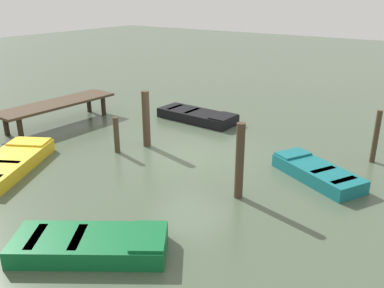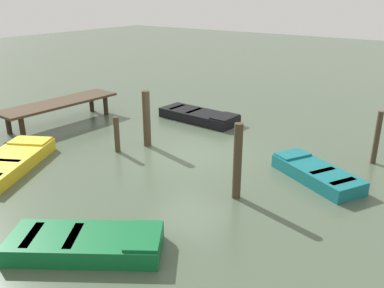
{
  "view_description": "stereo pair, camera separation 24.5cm",
  "coord_description": "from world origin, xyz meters",
  "px_view_note": "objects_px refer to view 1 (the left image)",
  "views": [
    {
      "loc": [
        -10.78,
        -7.53,
        5.28
      ],
      "look_at": [
        0.0,
        0.0,
        0.35
      ],
      "focal_mm": 38.42,
      "sensor_mm": 36.0,
      "label": 1
    },
    {
      "loc": [
        -10.64,
        -7.73,
        5.28
      ],
      "look_at": [
        0.0,
        0.0,
        0.35
      ],
      "focal_mm": 38.42,
      "sensor_mm": 36.0,
      "label": 2
    }
  ],
  "objects_px": {
    "mooring_piling_center": "(376,137)",
    "mooring_piling_near_left": "(240,161)",
    "dock_segment": "(57,105)",
    "rowboat_green": "(91,244)",
    "rowboat_teal": "(317,172)",
    "rowboat_black": "(197,116)",
    "mooring_piling_far_left": "(116,135)",
    "mooring_piling_near_right": "(146,119)",
    "rowboat_yellow": "(9,163)"
  },
  "relations": [
    {
      "from": "mooring_piling_center",
      "to": "mooring_piling_near_left",
      "type": "bearing_deg",
      "value": 152.66
    },
    {
      "from": "dock_segment",
      "to": "rowboat_green",
      "type": "height_order",
      "value": "dock_segment"
    },
    {
      "from": "mooring_piling_center",
      "to": "rowboat_green",
      "type": "bearing_deg",
      "value": 156.68
    },
    {
      "from": "rowboat_teal",
      "to": "rowboat_black",
      "type": "bearing_deg",
      "value": 2.98
    },
    {
      "from": "mooring_piling_far_left",
      "to": "mooring_piling_near_right",
      "type": "height_order",
      "value": "mooring_piling_near_right"
    },
    {
      "from": "rowboat_black",
      "to": "rowboat_teal",
      "type": "bearing_deg",
      "value": -21.7
    },
    {
      "from": "rowboat_green",
      "to": "rowboat_teal",
      "type": "distance_m",
      "value": 6.92
    },
    {
      "from": "rowboat_black",
      "to": "mooring_piling_near_right",
      "type": "distance_m",
      "value": 3.68
    },
    {
      "from": "mooring_piling_near_left",
      "to": "dock_segment",
      "type": "bearing_deg",
      "value": 81.51
    },
    {
      "from": "mooring_piling_far_left",
      "to": "mooring_piling_center",
      "type": "distance_m",
      "value": 8.55
    },
    {
      "from": "mooring_piling_near_right",
      "to": "rowboat_teal",
      "type": "bearing_deg",
      "value": -82.62
    },
    {
      "from": "dock_segment",
      "to": "mooring_piling_center",
      "type": "distance_m",
      "value": 12.18
    },
    {
      "from": "rowboat_yellow",
      "to": "mooring_piling_near_right",
      "type": "relative_size",
      "value": 1.9
    },
    {
      "from": "rowboat_yellow",
      "to": "mooring_piling_near_left",
      "type": "relative_size",
      "value": 1.81
    },
    {
      "from": "rowboat_yellow",
      "to": "mooring_piling_near_left",
      "type": "height_order",
      "value": "mooring_piling_near_left"
    },
    {
      "from": "rowboat_green",
      "to": "rowboat_black",
      "type": "bearing_deg",
      "value": 76.88
    },
    {
      "from": "rowboat_yellow",
      "to": "mooring_piling_near_right",
      "type": "height_order",
      "value": "mooring_piling_near_right"
    },
    {
      "from": "dock_segment",
      "to": "mooring_piling_near_left",
      "type": "distance_m",
      "value": 9.43
    },
    {
      "from": "rowboat_yellow",
      "to": "rowboat_green",
      "type": "height_order",
      "value": "same"
    },
    {
      "from": "rowboat_yellow",
      "to": "mooring_piling_near_right",
      "type": "distance_m",
      "value": 4.68
    },
    {
      "from": "rowboat_green",
      "to": "mooring_piling_near_left",
      "type": "relative_size",
      "value": 1.61
    },
    {
      "from": "rowboat_yellow",
      "to": "rowboat_green",
      "type": "relative_size",
      "value": 1.13
    },
    {
      "from": "rowboat_yellow",
      "to": "mooring_piling_far_left",
      "type": "height_order",
      "value": "mooring_piling_far_left"
    },
    {
      "from": "rowboat_yellow",
      "to": "mooring_piling_far_left",
      "type": "distance_m",
      "value": 3.5
    },
    {
      "from": "mooring_piling_center",
      "to": "mooring_piling_near_right",
      "type": "distance_m",
      "value": 7.68
    },
    {
      "from": "rowboat_yellow",
      "to": "mooring_piling_center",
      "type": "distance_m",
      "value": 11.67
    },
    {
      "from": "rowboat_green",
      "to": "mooring_piling_center",
      "type": "distance_m",
      "value": 9.49
    },
    {
      "from": "rowboat_black",
      "to": "mooring_piling_near_left",
      "type": "bearing_deg",
      "value": -44.07
    },
    {
      "from": "mooring_piling_center",
      "to": "rowboat_teal",
      "type": "bearing_deg",
      "value": 155.49
    },
    {
      "from": "rowboat_yellow",
      "to": "rowboat_green",
      "type": "xyz_separation_m",
      "value": [
        -1.54,
        -5.45,
        0.0
      ]
    },
    {
      "from": "mooring_piling_near_left",
      "to": "mooring_piling_near_right",
      "type": "bearing_deg",
      "value": 71.21
    },
    {
      "from": "rowboat_green",
      "to": "mooring_piling_near_right",
      "type": "bearing_deg",
      "value": 86.29
    },
    {
      "from": "rowboat_yellow",
      "to": "rowboat_teal",
      "type": "bearing_deg",
      "value": -87.82
    },
    {
      "from": "rowboat_green",
      "to": "mooring_piling_near_left",
      "type": "bearing_deg",
      "value": 37.63
    },
    {
      "from": "rowboat_teal",
      "to": "mooring_piling_far_left",
      "type": "relative_size",
      "value": 2.42
    },
    {
      "from": "mooring_piling_near_left",
      "to": "mooring_piling_center",
      "type": "relative_size",
      "value": 1.21
    },
    {
      "from": "mooring_piling_near_left",
      "to": "mooring_piling_center",
      "type": "distance_m",
      "value": 5.26
    },
    {
      "from": "rowboat_teal",
      "to": "mooring_piling_center",
      "type": "height_order",
      "value": "mooring_piling_center"
    },
    {
      "from": "mooring_piling_far_left",
      "to": "mooring_piling_near_left",
      "type": "bearing_deg",
      "value": -95.84
    },
    {
      "from": "rowboat_black",
      "to": "rowboat_green",
      "type": "bearing_deg",
      "value": -66.4
    },
    {
      "from": "rowboat_teal",
      "to": "mooring_piling_near_right",
      "type": "height_order",
      "value": "mooring_piling_near_right"
    },
    {
      "from": "rowboat_black",
      "to": "mooring_piling_near_left",
      "type": "relative_size",
      "value": 1.68
    },
    {
      "from": "rowboat_teal",
      "to": "mooring_piling_near_right",
      "type": "relative_size",
      "value": 1.51
    },
    {
      "from": "rowboat_black",
      "to": "rowboat_yellow",
      "type": "bearing_deg",
      "value": -101.52
    },
    {
      "from": "rowboat_yellow",
      "to": "mooring_piling_far_left",
      "type": "relative_size",
      "value": 3.05
    },
    {
      "from": "rowboat_yellow",
      "to": "rowboat_teal",
      "type": "height_order",
      "value": "same"
    },
    {
      "from": "dock_segment",
      "to": "rowboat_yellow",
      "type": "xyz_separation_m",
      "value": [
        -3.89,
        -2.54,
        -0.61
      ]
    },
    {
      "from": "dock_segment",
      "to": "mooring_piling_near_left",
      "type": "bearing_deg",
      "value": -96.36
    },
    {
      "from": "mooring_piling_near_left",
      "to": "mooring_piling_far_left",
      "type": "xyz_separation_m",
      "value": [
        0.52,
        5.06,
        -0.43
      ]
    },
    {
      "from": "rowboat_yellow",
      "to": "mooring_piling_near_left",
      "type": "bearing_deg",
      "value": -98.36
    }
  ]
}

